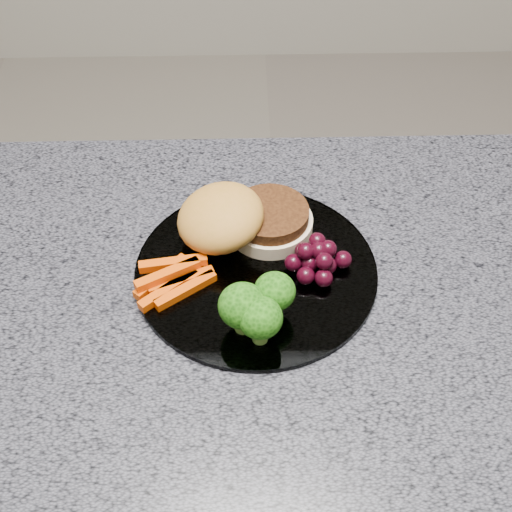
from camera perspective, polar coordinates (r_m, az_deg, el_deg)
The scene contains 6 objects.
countertop at distance 0.75m, azimuth 6.47°, elevation -5.94°, with size 1.20×0.60×0.04m, color #4E4D58.
plate at distance 0.76m, azimuth -0.00°, elevation -1.18°, with size 0.26×0.26×0.01m, color white.
burger at distance 0.78m, azimuth -1.43°, elevation 2.77°, with size 0.18×0.14×0.05m.
carrot_sticks at distance 0.75m, azimuth -6.68°, elevation -1.79°, with size 0.09×0.08×0.02m.
broccoli at distance 0.69m, azimuth 0.07°, elevation -4.05°, with size 0.08×0.08×0.06m.
grape_bunch at distance 0.75m, azimuth 4.93°, elevation -0.22°, with size 0.07×0.06×0.03m.
Camera 1 is at (-0.09, -0.45, 1.47)m, focal length 50.00 mm.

